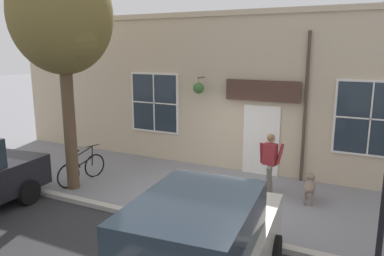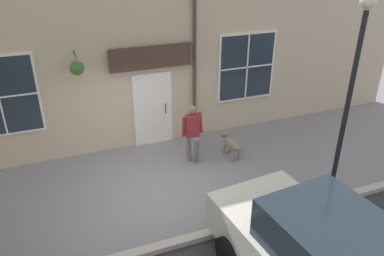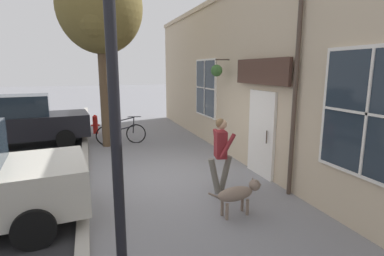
{
  "view_description": "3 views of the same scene",
  "coord_description": "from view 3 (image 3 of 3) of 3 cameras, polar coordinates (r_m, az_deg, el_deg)",
  "views": [
    {
      "loc": [
        8.5,
        3.64,
        3.74
      ],
      "look_at": [
        -0.54,
        -0.88,
        1.6
      ],
      "focal_mm": 35.0,
      "sensor_mm": 36.0,
      "label": 1
    },
    {
      "loc": [
        7.19,
        -1.83,
        5.24
      ],
      "look_at": [
        -0.94,
        1.32,
        0.9
      ],
      "focal_mm": 35.0,
      "sensor_mm": 36.0,
      "label": 2
    },
    {
      "loc": [
        1.77,
        6.84,
        2.6
      ],
      "look_at": [
        -0.66,
        -0.23,
        1.13
      ],
      "focal_mm": 28.0,
      "sensor_mm": 36.0,
      "label": 3
    }
  ],
  "objects": [
    {
      "name": "ground_plane",
      "position": [
        7.53,
        -4.26,
        -9.14
      ],
      "size": [
        90.0,
        90.0,
        0.0
      ],
      "primitive_type": "plane",
      "color": "gray"
    },
    {
      "name": "leaning_bicycle",
      "position": [
        10.86,
        -13.32,
        -1.0
      ],
      "size": [
        1.74,
        0.21,
        1.0
      ],
      "color": "black",
      "rests_on": "ground_plane"
    },
    {
      "name": "street_lamp",
      "position": [
        2.96,
        -15.23,
        17.04
      ],
      "size": [
        0.32,
        0.32,
        4.42
      ],
      "color": "black",
      "rests_on": "ground_plane"
    },
    {
      "name": "fire_hydrant",
      "position": [
        12.93,
        -17.95,
        0.75
      ],
      "size": [
        0.34,
        0.2,
        0.77
      ],
      "color": "red",
      "rests_on": "ground_plane"
    },
    {
      "name": "parked_car_nearest_curb",
      "position": [
        11.71,
        -30.09,
        1.15
      ],
      "size": [
        4.45,
        2.24,
        1.75
      ],
      "color": "black",
      "rests_on": "ground_plane"
    },
    {
      "name": "storefront_facade",
      "position": [
        7.97,
        12.24,
        9.62
      ],
      "size": [
        0.95,
        18.0,
        4.85
      ],
      "color": "#C6B293",
      "rests_on": "ground_plane"
    },
    {
      "name": "dog_on_leash",
      "position": [
        5.58,
        8.82,
        -12.16
      ],
      "size": [
        1.12,
        0.35,
        0.64
      ],
      "color": "#7F6B5B",
      "rests_on": "ground_plane"
    },
    {
      "name": "pedestrian_walking",
      "position": [
        6.34,
        5.47,
        -3.99
      ],
      "size": [
        0.6,
        0.61,
        1.61
      ],
      "color": "#6B665B",
      "rests_on": "ground_plane"
    },
    {
      "name": "street_tree_by_curb",
      "position": [
        10.58,
        -17.21,
        20.78
      ],
      "size": [
        2.7,
        2.43,
        6.05
      ],
      "color": "brown",
      "rests_on": "ground_plane"
    }
  ]
}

